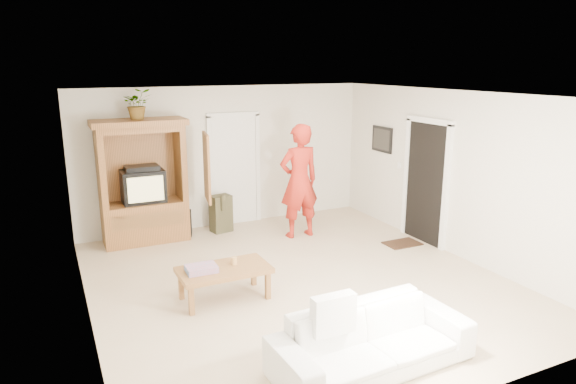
% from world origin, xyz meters
% --- Properties ---
extents(floor, '(6.00, 6.00, 0.00)m').
position_xyz_m(floor, '(0.00, 0.00, 0.00)').
color(floor, tan).
rests_on(floor, ground).
extents(ceiling, '(6.00, 6.00, 0.00)m').
position_xyz_m(ceiling, '(0.00, 0.00, 2.60)').
color(ceiling, white).
rests_on(ceiling, floor).
extents(wall_back, '(5.50, 0.00, 5.50)m').
position_xyz_m(wall_back, '(0.00, 3.00, 1.30)').
color(wall_back, silver).
rests_on(wall_back, floor).
extents(wall_front, '(5.50, 0.00, 5.50)m').
position_xyz_m(wall_front, '(0.00, -3.00, 1.30)').
color(wall_front, silver).
rests_on(wall_front, floor).
extents(wall_left, '(0.00, 6.00, 6.00)m').
position_xyz_m(wall_left, '(-2.75, 0.00, 1.30)').
color(wall_left, silver).
rests_on(wall_left, floor).
extents(wall_right, '(0.00, 6.00, 6.00)m').
position_xyz_m(wall_right, '(2.75, 0.00, 1.30)').
color(wall_right, silver).
rests_on(wall_right, floor).
extents(armoire, '(1.82, 1.14, 2.10)m').
position_xyz_m(armoire, '(-1.58, 2.66, 0.91)').
color(armoire, '#9A5B2F').
rests_on(armoire, floor).
extents(door_back, '(0.85, 0.05, 2.04)m').
position_xyz_m(door_back, '(0.15, 2.97, 1.02)').
color(door_back, white).
rests_on(door_back, floor).
extents(doorway_right, '(0.05, 0.90, 2.04)m').
position_xyz_m(doorway_right, '(2.73, 0.60, 1.02)').
color(doorway_right, black).
rests_on(doorway_right, floor).
extents(framed_picture, '(0.03, 0.60, 0.48)m').
position_xyz_m(framed_picture, '(2.73, 1.90, 1.60)').
color(framed_picture, black).
rests_on(framed_picture, wall_right).
extents(doormat, '(0.60, 0.40, 0.02)m').
position_xyz_m(doormat, '(2.30, 0.60, 0.01)').
color(doormat, '#382316').
rests_on(doormat, floor).
extents(plant, '(0.47, 0.41, 0.50)m').
position_xyz_m(plant, '(-1.60, 2.63, 2.35)').
color(plant, '#4C7238').
rests_on(plant, armoire).
extents(man, '(0.74, 0.49, 2.00)m').
position_xyz_m(man, '(0.90, 1.75, 1.00)').
color(man, '#AE2217').
rests_on(man, floor).
extents(sofa, '(2.10, 0.89, 0.60)m').
position_xyz_m(sofa, '(-0.27, -2.21, 0.30)').
color(sofa, white).
rests_on(sofa, floor).
extents(coffee_table, '(1.17, 0.65, 0.43)m').
position_xyz_m(coffee_table, '(-1.11, -0.09, 0.38)').
color(coffee_table, brown).
rests_on(coffee_table, floor).
extents(towel, '(0.39, 0.29, 0.08)m').
position_xyz_m(towel, '(-1.41, -0.09, 0.47)').
color(towel, '#F15250').
rests_on(towel, coffee_table).
extents(candle, '(0.08, 0.08, 0.10)m').
position_xyz_m(candle, '(-0.95, -0.04, 0.48)').
color(candle, tan).
rests_on(candle, coffee_table).
extents(backpack_black, '(0.42, 0.32, 0.45)m').
position_xyz_m(backpack_black, '(-1.00, 2.62, 0.23)').
color(backpack_black, black).
rests_on(backpack_black, floor).
extents(backpack_olive, '(0.40, 0.33, 0.68)m').
position_xyz_m(backpack_olive, '(-0.26, 2.59, 0.34)').
color(backpack_olive, '#47442B').
rests_on(backpack_olive, floor).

